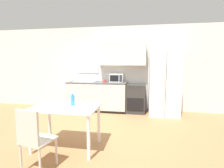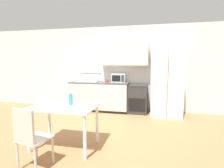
# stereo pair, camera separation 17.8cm
# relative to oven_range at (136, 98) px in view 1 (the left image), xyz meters

# --- Properties ---
(ground_plane) EXTENTS (12.00, 12.00, 0.00)m
(ground_plane) POSITION_rel_oven_range_xyz_m (-0.79, -1.98, -0.44)
(ground_plane) COLOR #9E7047
(wall_back) EXTENTS (12.00, 0.38, 2.70)m
(wall_back) POSITION_rel_oven_range_xyz_m (-0.75, 0.30, 0.99)
(wall_back) COLOR silver
(wall_back) RESTS_ON ground_plane
(kitchen_counter) EXTENTS (1.89, 0.67, 0.93)m
(kitchen_counter) POSITION_rel_oven_range_xyz_m (-1.23, -0.03, 0.03)
(kitchen_counter) COLOR #333333
(kitchen_counter) RESTS_ON ground_plane
(oven_range) EXTENTS (0.57, 0.62, 0.88)m
(oven_range) POSITION_rel_oven_range_xyz_m (0.00, 0.00, 0.00)
(oven_range) COLOR #2D2D2D
(oven_range) RESTS_ON ground_plane
(refrigerator) EXTENTS (0.86, 0.82, 1.87)m
(refrigerator) POSITION_rel_oven_range_xyz_m (0.83, -0.09, 0.50)
(refrigerator) COLOR white
(refrigerator) RESTS_ON ground_plane
(kitchen_sink) EXTENTS (0.69, 0.44, 0.20)m
(kitchen_sink) POSITION_rel_oven_range_xyz_m (-1.63, -0.02, 0.50)
(kitchen_sink) COLOR #B7BABC
(kitchen_sink) RESTS_ON kitchen_counter
(microwave) EXTENTS (0.42, 0.34, 0.27)m
(microwave) POSITION_rel_oven_range_xyz_m (-0.62, 0.10, 0.62)
(microwave) COLOR silver
(microwave) RESTS_ON kitchen_counter
(coffee_mug) EXTENTS (0.11, 0.08, 0.10)m
(coffee_mug) POSITION_rel_oven_range_xyz_m (-0.95, -0.19, 0.54)
(coffee_mug) COLOR #BF4C3F
(coffee_mug) RESTS_ON kitchen_counter
(dining_table) EXTENTS (1.15, 0.76, 0.78)m
(dining_table) POSITION_rel_oven_range_xyz_m (-1.12, -2.56, 0.22)
(dining_table) COLOR white
(dining_table) RESTS_ON ground_plane
(dining_chair_near) EXTENTS (0.46, 0.46, 0.93)m
(dining_chair_near) POSITION_rel_oven_range_xyz_m (-1.26, -3.31, 0.10)
(dining_chair_near) COLOR beige
(dining_chair_near) RESTS_ON ground_plane
(drink_bottle) EXTENTS (0.08, 0.08, 0.24)m
(drink_bottle) POSITION_rel_oven_range_xyz_m (-1.03, -2.47, 0.44)
(drink_bottle) COLOR #338CD8
(drink_bottle) RESTS_ON dining_table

